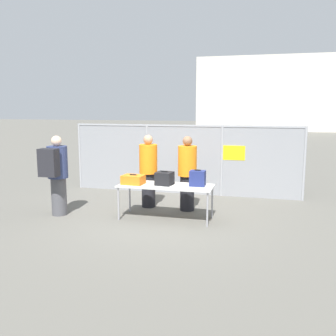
% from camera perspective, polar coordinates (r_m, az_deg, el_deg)
% --- Properties ---
extents(ground_plane, '(120.00, 120.00, 0.00)m').
position_cam_1_polar(ground_plane, '(8.40, -1.50, -7.80)').
color(ground_plane, '#605E56').
extents(fence_section, '(6.58, 0.07, 1.98)m').
position_cam_1_polar(fence_section, '(10.65, 2.46, 1.56)').
color(fence_section, '#9EA0A5').
rests_on(fence_section, ground_plane).
extents(inspection_table, '(2.09, 0.83, 0.77)m').
position_cam_1_polar(inspection_table, '(8.26, -0.34, -2.97)').
color(inspection_table, silver).
rests_on(inspection_table, ground_plane).
extents(suitcase_orange, '(0.49, 0.39, 0.22)m').
position_cam_1_polar(suitcase_orange, '(8.38, -5.33, -1.77)').
color(suitcase_orange, orange).
rests_on(suitcase_orange, inspection_table).
extents(suitcase_black, '(0.39, 0.38, 0.31)m').
position_cam_1_polar(suitcase_black, '(8.25, -0.54, -1.60)').
color(suitcase_black, black).
rests_on(suitcase_black, inspection_table).
extents(suitcase_navy, '(0.34, 0.26, 0.36)m').
position_cam_1_polar(suitcase_navy, '(8.17, 4.52, -1.57)').
color(suitcase_navy, navy).
rests_on(suitcase_navy, inspection_table).
extents(traveler_hooded, '(0.45, 0.70, 1.83)m').
position_cam_1_polar(traveler_hooded, '(8.83, -16.66, -0.63)').
color(traveler_hooded, '#4C4C51').
rests_on(traveler_hooded, ground_plane).
extents(security_worker_near, '(0.44, 0.44, 1.79)m').
position_cam_1_polar(security_worker_near, '(8.92, 2.96, -0.69)').
color(security_worker_near, black).
rests_on(security_worker_near, ground_plane).
extents(security_worker_far, '(0.44, 0.44, 1.80)m').
position_cam_1_polar(security_worker_far, '(9.24, -3.01, -0.32)').
color(security_worker_far, black).
rests_on(security_worker_far, ground_plane).
extents(utility_trailer, '(3.54, 2.37, 0.78)m').
position_cam_1_polar(utility_trailer, '(12.60, 7.34, -0.03)').
color(utility_trailer, silver).
rests_on(utility_trailer, ground_plane).
extents(distant_hangar, '(15.61, 12.15, 7.69)m').
position_cam_1_polar(distant_hangar, '(46.10, 15.47, 10.63)').
color(distant_hangar, beige).
rests_on(distant_hangar, ground_plane).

